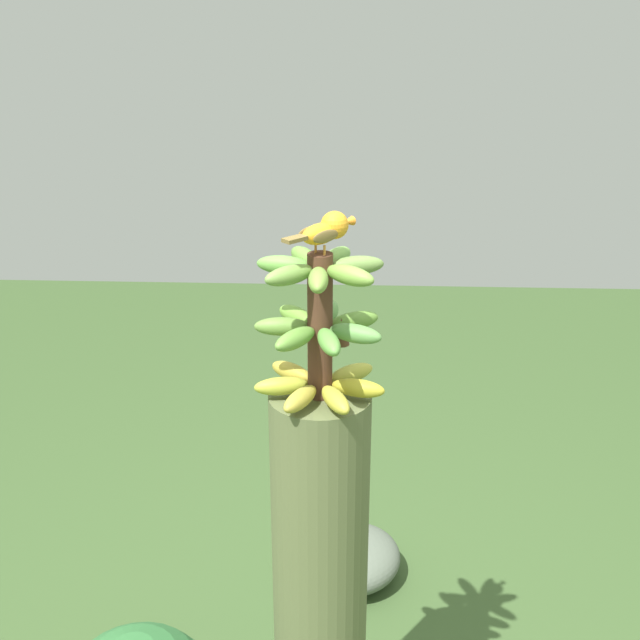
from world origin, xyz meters
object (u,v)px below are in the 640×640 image
banana_tree (320,607)px  garden_rock (353,558)px  banana_bunch (320,327)px  perched_bird (327,230)px

banana_tree → garden_rock: (-0.08, -0.81, -0.49)m
banana_bunch → garden_rock: bearing=-95.8°
perched_bird → garden_rock: size_ratio=0.40×
perched_bird → garden_rock: (-0.07, -0.79, -1.42)m
banana_tree → perched_bird: (-0.01, -0.01, 0.94)m
banana_bunch → perched_bird: perched_bird is taller
garden_rock → banana_bunch: bearing=84.2°
banana_tree → perched_bird: bearing=-134.5°
banana_bunch → perched_bird: size_ratio=2.19×
banana_tree → banana_bunch: (-0.00, -0.00, 0.73)m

